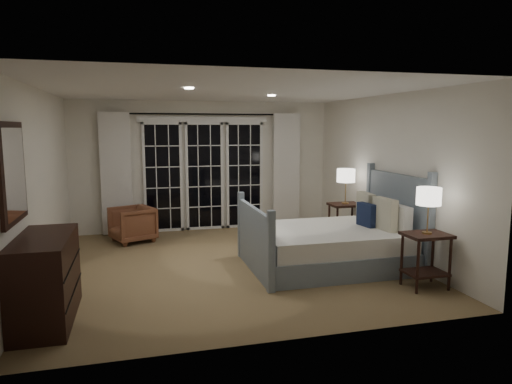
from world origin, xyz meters
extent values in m
plane|color=olive|center=(0.00, 0.00, 0.00)|extent=(5.00, 5.00, 0.00)
plane|color=white|center=(0.00, 0.00, 2.50)|extent=(5.00, 5.00, 0.00)
cube|color=silver|center=(-2.50, 0.00, 1.25)|extent=(0.02, 5.00, 2.50)
cube|color=silver|center=(2.50, 0.00, 1.25)|extent=(0.02, 5.00, 2.50)
cube|color=silver|center=(0.00, 2.50, 1.25)|extent=(5.00, 0.02, 2.50)
cube|color=silver|center=(0.00, -2.50, 1.25)|extent=(5.00, 0.02, 2.50)
cube|color=black|center=(-0.80, 2.47, 1.05)|extent=(0.66, 0.02, 2.02)
cube|color=black|center=(0.00, 2.47, 1.05)|extent=(0.66, 0.02, 2.02)
cube|color=black|center=(0.80, 2.47, 1.05)|extent=(0.66, 0.02, 2.02)
cube|color=white|center=(0.00, 2.46, 2.15)|extent=(2.50, 0.04, 0.10)
cylinder|color=black|center=(0.00, 2.40, 2.25)|extent=(3.50, 0.03, 0.03)
cube|color=silver|center=(-1.65, 2.38, 1.15)|extent=(0.55, 0.10, 2.25)
cube|color=silver|center=(1.65, 2.38, 1.15)|extent=(0.55, 0.10, 2.25)
cylinder|color=white|center=(0.80, 0.60, 2.49)|extent=(0.12, 0.12, 0.01)
cylinder|color=white|center=(-0.60, -0.40, 2.49)|extent=(0.12, 0.12, 0.01)
cube|color=slate|center=(1.35, -0.42, 0.15)|extent=(2.08, 1.62, 0.30)
cube|color=silver|center=(1.35, -0.42, 0.43)|extent=(2.02, 1.56, 0.25)
cube|color=slate|center=(2.45, -0.42, 0.66)|extent=(0.06, 1.62, 1.32)
cube|color=slate|center=(0.25, -0.42, 0.46)|extent=(0.06, 1.62, 0.91)
cube|color=silver|center=(2.25, -0.74, 0.74)|extent=(0.14, 0.60, 0.36)
cube|color=silver|center=(2.25, -0.10, 0.74)|extent=(0.14, 0.60, 0.36)
cube|color=beige|center=(2.09, -0.70, 0.78)|extent=(0.16, 0.46, 0.45)
cube|color=beige|center=(2.09, -0.14, 0.78)|extent=(0.16, 0.46, 0.45)
cube|color=#151E3B|center=(1.95, -0.42, 0.73)|extent=(0.15, 0.35, 0.34)
cube|color=black|center=(2.16, -1.57, 0.67)|extent=(0.53, 0.43, 0.04)
cube|color=black|center=(2.16, -1.57, 0.19)|extent=(0.49, 0.38, 0.03)
cylinder|color=black|center=(1.94, -1.74, 0.33)|extent=(0.04, 0.04, 0.66)
cylinder|color=black|center=(2.39, -1.74, 0.33)|extent=(0.04, 0.04, 0.66)
cylinder|color=black|center=(1.94, -1.40, 0.33)|extent=(0.04, 0.04, 0.66)
cylinder|color=black|center=(2.39, -1.40, 0.33)|extent=(0.04, 0.04, 0.66)
cube|color=black|center=(2.21, 0.81, 0.66)|extent=(0.53, 0.42, 0.04)
cube|color=black|center=(2.21, 0.81, 0.19)|extent=(0.48, 0.38, 0.03)
cylinder|color=black|center=(1.99, 0.64, 0.33)|extent=(0.04, 0.04, 0.65)
cylinder|color=black|center=(2.43, 0.64, 0.33)|extent=(0.04, 0.04, 0.65)
cylinder|color=black|center=(1.99, 0.98, 0.33)|extent=(0.04, 0.04, 0.65)
cylinder|color=black|center=(2.43, 0.98, 0.33)|extent=(0.04, 0.04, 0.65)
cylinder|color=#AA8244|center=(2.16, -1.57, 0.70)|extent=(0.12, 0.12, 0.02)
cylinder|color=#AA8244|center=(2.16, -1.57, 0.88)|extent=(0.02, 0.02, 0.34)
cylinder|color=white|center=(2.16, -1.57, 1.16)|extent=(0.30, 0.30, 0.22)
cylinder|color=#AA8244|center=(2.21, 0.81, 0.69)|extent=(0.12, 0.12, 0.02)
cylinder|color=#AA8244|center=(2.21, 0.81, 0.88)|extent=(0.02, 0.02, 0.36)
cylinder|color=white|center=(2.21, 0.81, 1.17)|extent=(0.31, 0.31, 0.23)
imported|color=brown|center=(-1.39, 1.78, 0.31)|extent=(0.89, 0.87, 0.62)
cube|color=black|center=(-2.23, -1.44, 0.45)|extent=(0.53, 1.26, 0.89)
cube|color=black|center=(-1.96, -1.44, 0.29)|extent=(0.01, 1.24, 0.01)
cube|color=black|center=(-1.96, -1.44, 0.59)|extent=(0.01, 1.24, 0.01)
cube|color=black|center=(-2.47, -1.44, 1.55)|extent=(0.04, 0.85, 1.00)
cube|color=white|center=(-2.44, -1.44, 1.55)|extent=(0.01, 0.73, 0.88)
camera|label=1|loc=(-1.29, -6.36, 1.99)|focal=32.00mm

